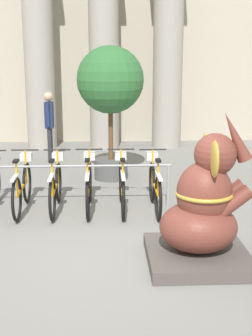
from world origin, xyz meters
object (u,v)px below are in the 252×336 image
at_px(bicycle_1, 22,187).
at_px(potted_tree, 110,87).
at_px(person_pedestrian, 49,120).
at_px(bicycle_2, 56,186).
at_px(bicycle_3, 89,186).
at_px(bicycle_4, 122,186).
at_px(bicycle_5, 155,186).
at_px(elephant_statue, 203,213).

relative_size(bicycle_1, potted_tree, 0.62).
bearing_deg(person_pedestrian, bicycle_2, -82.21).
height_order(bicycle_3, bicycle_4, same).
bearing_deg(bicycle_5, elephant_statue, -79.91).
xyz_separation_m(bicycle_3, elephant_statue, (1.51, -2.21, 0.25)).
relative_size(bicycle_4, bicycle_5, 1.00).
bearing_deg(bicycle_3, bicycle_4, -1.72).
relative_size(bicycle_2, bicycle_5, 1.00).
bearing_deg(bicycle_3, bicycle_1, -179.40).
bearing_deg(bicycle_1, bicycle_4, -0.18).
distance_m(bicycle_3, bicycle_5, 1.13).
height_order(bicycle_3, person_pedestrian, person_pedestrian).
bearing_deg(bicycle_4, bicycle_3, 178.28).
bearing_deg(potted_tree, bicycle_4, -85.62).
bearing_deg(elephant_statue, bicycle_3, 124.44).
xyz_separation_m(bicycle_4, person_pedestrian, (-1.66, 3.88, 0.63)).
distance_m(bicycle_1, bicycle_5, 2.27).
bearing_deg(bicycle_3, person_pedestrian, 105.85).
distance_m(bicycle_3, elephant_statue, 2.69).
relative_size(bicycle_4, potted_tree, 0.62).
bearing_deg(bicycle_5, bicycle_1, 178.60).
xyz_separation_m(bicycle_5, elephant_statue, (0.38, -2.14, 0.25)).
bearing_deg(elephant_statue, bicycle_5, 100.09).
bearing_deg(bicycle_5, bicycle_3, 176.61).
bearing_deg(bicycle_3, elephant_statue, -55.56).
bearing_deg(person_pedestrian, bicycle_3, -74.15).
bearing_deg(elephant_statue, person_pedestrian, 113.26).
height_order(bicycle_3, elephant_statue, elephant_statue).
height_order(bicycle_5, person_pedestrian, person_pedestrian).
distance_m(bicycle_3, potted_tree, 2.62).
bearing_deg(bicycle_5, potted_tree, 108.70).
relative_size(bicycle_2, person_pedestrian, 1.00).
distance_m(bicycle_3, person_pedestrian, 4.07).
height_order(bicycle_2, bicycle_4, same).
bearing_deg(person_pedestrian, potted_tree, -49.92).
bearing_deg(bicycle_4, elephant_statue, -66.61).
xyz_separation_m(bicycle_1, person_pedestrian, (0.03, 3.88, 0.63)).
relative_size(elephant_statue, person_pedestrian, 1.13).
bearing_deg(elephant_statue, bicycle_4, 113.39).
bearing_deg(bicycle_1, potted_tree, 53.68).
height_order(bicycle_1, bicycle_5, same).
bearing_deg(bicycle_5, bicycle_4, 174.95).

